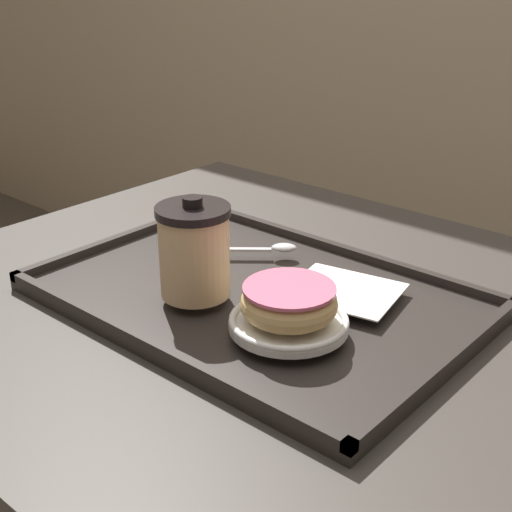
% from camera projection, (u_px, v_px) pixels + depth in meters
% --- Properties ---
extents(cafe_table, '(0.91, 0.83, 0.71)m').
position_uv_depth(cafe_table, '(250.00, 402.00, 0.99)').
color(cafe_table, '#38332D').
rests_on(cafe_table, ground_plane).
extents(serving_tray, '(0.54, 0.37, 0.02)m').
position_uv_depth(serving_tray, '(256.00, 297.00, 0.90)').
color(serving_tray, '#282321').
rests_on(serving_tray, cafe_table).
extents(napkin_paper, '(0.15, 0.13, 0.00)m').
position_uv_depth(napkin_paper, '(344.00, 290.00, 0.88)').
color(napkin_paper, white).
rests_on(napkin_paper, serving_tray).
extents(coffee_cup_front, '(0.09, 0.09, 0.12)m').
position_uv_depth(coffee_cup_front, '(194.00, 250.00, 0.85)').
color(coffee_cup_front, '#E0B784').
rests_on(coffee_cup_front, serving_tray).
extents(plate_with_chocolate_donut, '(0.13, 0.13, 0.01)m').
position_uv_depth(plate_with_chocolate_donut, '(289.00, 322.00, 0.79)').
color(plate_with_chocolate_donut, white).
rests_on(plate_with_chocolate_donut, serving_tray).
extents(donut_chocolate_glazed, '(0.11, 0.11, 0.04)m').
position_uv_depth(donut_chocolate_glazed, '(289.00, 302.00, 0.78)').
color(donut_chocolate_glazed, '#DBB270').
rests_on(donut_chocolate_glazed, plate_with_chocolate_donut).
extents(spoon, '(0.14, 0.12, 0.01)m').
position_uv_depth(spoon, '(264.00, 248.00, 0.99)').
color(spoon, silver).
rests_on(spoon, serving_tray).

